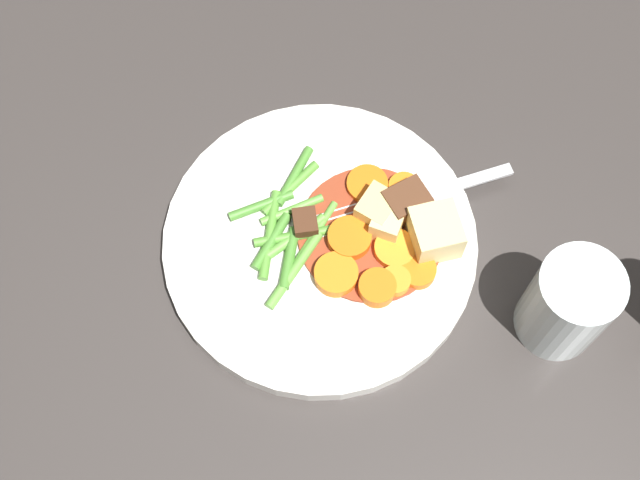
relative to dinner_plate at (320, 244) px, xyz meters
name	(u,v)px	position (x,y,z in m)	size (l,w,h in m)	color
ground_plane	(320,248)	(0.00, 0.00, -0.01)	(3.00, 3.00, 0.00)	#383330
dinner_plate	(320,244)	(0.00, 0.00, 0.00)	(0.26, 0.26, 0.02)	white
stew_sauce	(371,234)	(0.04, 0.01, 0.01)	(0.12, 0.12, 0.00)	#93381E
carrot_slice_0	(350,235)	(0.02, 0.00, 0.02)	(0.04, 0.04, 0.01)	orange
carrot_slice_1	(395,281)	(0.06, -0.03, 0.02)	(0.02, 0.02, 0.01)	orange
carrot_slice_2	(418,271)	(0.08, -0.02, 0.01)	(0.03, 0.03, 0.01)	orange
carrot_slice_3	(367,185)	(0.04, 0.05, 0.01)	(0.03, 0.03, 0.01)	orange
carrot_slice_4	(336,275)	(0.02, -0.03, 0.01)	(0.04, 0.04, 0.01)	orange
carrot_slice_5	(404,188)	(0.07, 0.05, 0.01)	(0.03, 0.03, 0.01)	orange
carrot_slice_6	(395,249)	(0.06, -0.01, 0.01)	(0.03, 0.03, 0.01)	orange
carrot_slice_7	(377,288)	(0.05, -0.04, 0.02)	(0.03, 0.03, 0.01)	orange
potato_chunk_0	(386,225)	(0.05, 0.01, 0.02)	(0.02, 0.02, 0.03)	#EAD68C
potato_chunk_1	(435,233)	(0.09, 0.01, 0.03)	(0.04, 0.04, 0.04)	#EAD68C
potato_chunk_2	(377,209)	(0.04, 0.02, 0.02)	(0.03, 0.03, 0.03)	#E5CC7A
meat_chunk_0	(406,204)	(0.07, 0.03, 0.02)	(0.03, 0.03, 0.03)	#56331E
meat_chunk_1	(305,223)	(-0.01, 0.01, 0.02)	(0.02, 0.02, 0.02)	#4C2B19
green_bean_0	(289,258)	(-0.02, -0.02, 0.01)	(0.01, 0.01, 0.05)	#4C8E33
green_bean_1	(261,205)	(-0.05, 0.03, 0.01)	(0.01, 0.01, 0.06)	#4C8E33
green_bean_2	(271,241)	(-0.04, -0.01, 0.01)	(0.01, 0.01, 0.05)	#4C8E33
green_bean_3	(293,234)	(-0.02, 0.00, 0.01)	(0.01, 0.01, 0.06)	#599E38
green_bean_4	(290,188)	(-0.03, 0.04, 0.01)	(0.01, 0.01, 0.06)	#599E38
green_bean_5	(270,234)	(-0.04, 0.00, 0.01)	(0.01, 0.01, 0.08)	#599E38
green_bean_6	(294,270)	(-0.02, -0.03, 0.01)	(0.01, 0.01, 0.07)	#66AD42
green_bean_7	(292,210)	(-0.03, 0.02, 0.01)	(0.01, 0.01, 0.06)	#66AD42
green_bean_8	(312,238)	(-0.01, 0.00, 0.01)	(0.01, 0.01, 0.07)	#66AD42
green_bean_9	(294,176)	(-0.03, 0.05, 0.01)	(0.01, 0.01, 0.06)	#4C8E33
green_bean_10	(296,234)	(-0.02, 0.00, 0.01)	(0.01, 0.01, 0.06)	#66AD42
fork	(407,200)	(0.07, 0.04, 0.01)	(0.17, 0.08, 0.00)	silver
water_glass	(568,304)	(0.19, -0.05, 0.04)	(0.06, 0.06, 0.09)	silver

